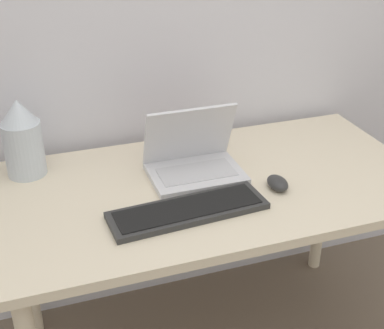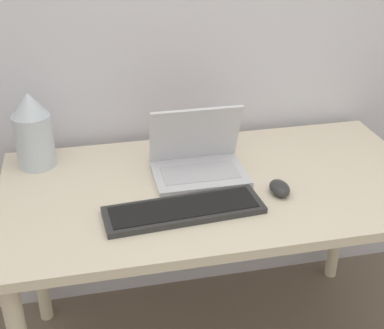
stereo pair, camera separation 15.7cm
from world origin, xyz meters
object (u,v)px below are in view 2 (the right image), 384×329
at_px(laptop, 198,160).
at_px(mouse, 280,188).
at_px(keyboard, 184,210).
at_px(vase, 33,131).

xyz_separation_m(laptop, mouse, (0.21, -0.17, -0.03)).
xyz_separation_m(keyboard, mouse, (0.30, 0.04, 0.01)).
relative_size(laptop, mouse, 3.29).
bearing_deg(mouse, keyboard, -171.88).
bearing_deg(keyboard, laptop, 67.59).
distance_m(keyboard, mouse, 0.31).
distance_m(laptop, keyboard, 0.24).
bearing_deg(vase, mouse, -25.55).
relative_size(laptop, keyboard, 0.63).
height_order(laptop, keyboard, laptop).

